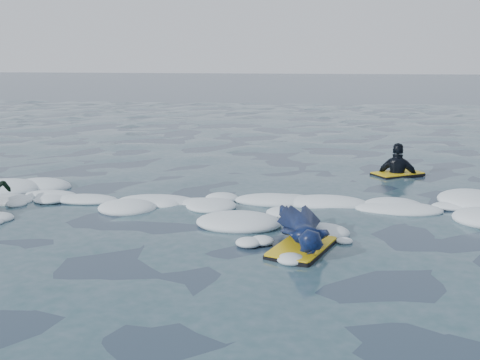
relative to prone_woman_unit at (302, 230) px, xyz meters
name	(u,v)px	position (x,y,z in m)	size (l,w,h in m)	color
ground	(194,228)	(-1.60, 0.66, -0.23)	(120.00, 120.00, 0.00)	#162236
foam_band	(206,209)	(-1.60, 1.70, -0.23)	(12.00, 3.10, 0.30)	white
prone_woman_unit	(302,230)	(0.00, 0.00, 0.00)	(0.97, 1.78, 0.44)	black
waiting_rider_unit	(397,180)	(1.84, 4.82, -0.30)	(1.17, 1.02, 1.54)	black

